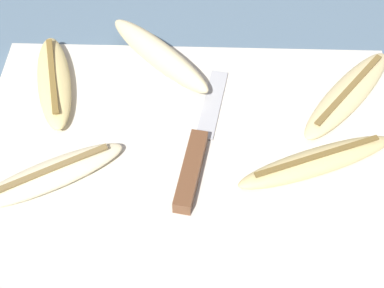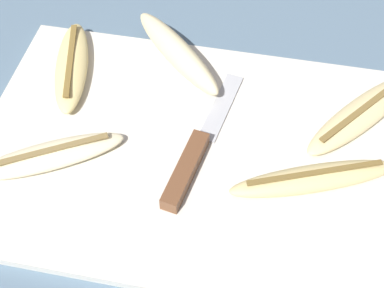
{
  "view_description": "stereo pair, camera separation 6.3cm",
  "coord_description": "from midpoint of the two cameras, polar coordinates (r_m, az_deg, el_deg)",
  "views": [
    {
      "loc": [
        0.01,
        -0.38,
        0.52
      ],
      "look_at": [
        0.0,
        0.0,
        0.02
      ],
      "focal_mm": 50.0,
      "sensor_mm": 36.0,
      "label": 1
    },
    {
      "loc": [
        0.07,
        -0.37,
        0.52
      ],
      "look_at": [
        0.0,
        0.0,
        0.02
      ],
      "focal_mm": 50.0,
      "sensor_mm": 36.0,
      "label": 2
    }
  ],
  "objects": [
    {
      "name": "banana_golden_short",
      "position": [
        0.72,
        -16.95,
        6.31
      ],
      "size": [
        0.08,
        0.17,
        0.02
      ],
      "rotation": [
        0.0,
        0.0,
        0.25
      ],
      "color": "#EDD689",
      "rests_on": "cutting_board"
    },
    {
      "name": "knife",
      "position": [
        0.62,
        -2.21,
        -1.74
      ],
      "size": [
        0.06,
        0.22,
        0.02
      ],
      "rotation": [
        0.0,
        0.0,
        -0.17
      ],
      "color": "brown",
      "rests_on": "cutting_board"
    },
    {
      "name": "banana_bright_far",
      "position": [
        0.63,
        -17.66,
        -3.37
      ],
      "size": [
        0.17,
        0.12,
        0.02
      ],
      "rotation": [
        0.0,
        0.0,
        2.09
      ],
      "color": "beige",
      "rests_on": "cutting_board"
    },
    {
      "name": "banana_spotted_left",
      "position": [
        0.62,
        10.32,
        -2.06
      ],
      "size": [
        0.19,
        0.1,
        0.02
      ],
      "rotation": [
        0.0,
        0.0,
        5.09
      ],
      "color": "#DBC684",
      "rests_on": "cutting_board"
    },
    {
      "name": "cutting_board",
      "position": [
        0.64,
        -2.8,
        -1.05
      ],
      "size": [
        0.52,
        0.36,
        0.01
      ],
      "color": "silver",
      "rests_on": "ground_plane"
    },
    {
      "name": "banana_ripe_center",
      "position": [
        0.7,
        13.86,
        5.07
      ],
      "size": [
        0.15,
        0.18,
        0.02
      ],
      "rotation": [
        0.0,
        0.0,
        2.47
      ],
      "color": "beige",
      "rests_on": "cutting_board"
    },
    {
      "name": "banana_cream_curved",
      "position": [
        0.72,
        -6.05,
        9.32
      ],
      "size": [
        0.15,
        0.15,
        0.04
      ],
      "rotation": [
        0.0,
        0.0,
        0.79
      ],
      "color": "beige",
      "rests_on": "cutting_board"
    },
    {
      "name": "ground_plane",
      "position": [
        0.65,
        -2.78,
        -1.37
      ],
      "size": [
        4.0,
        4.0,
        0.0
      ],
      "primitive_type": "plane",
      "color": "slate"
    }
  ]
}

